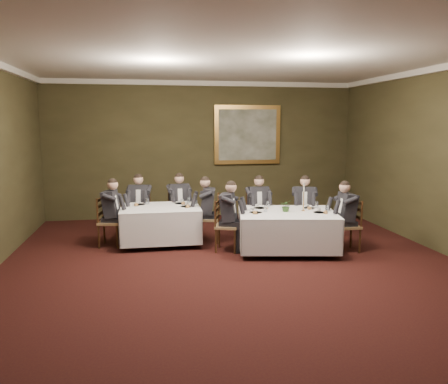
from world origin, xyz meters
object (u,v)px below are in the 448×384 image
object	(u,v)px
chair_sec_backleft	(140,222)
chair_sec_endright	(210,228)
chair_sec_backright	(179,221)
diner_main_backright	(304,215)
centerpiece	(286,205)
chair_main_endleft	(226,236)
diner_main_endright	(347,225)
diner_sec_backleft	(140,212)
chair_sec_endleft	(110,232)
chair_main_endright	(347,236)
chair_main_backright	(304,225)
diner_sec_backright	(179,211)
chair_main_backleft	(257,225)
candlestick	(304,201)
diner_sec_endright	(209,217)
table_second	(161,222)
diner_main_backleft	(258,215)
diner_sec_endleft	(110,221)
painting	(247,135)
table_main	(287,228)
diner_main_endleft	(227,225)

from	to	relation	value
chair_sec_backleft	chair_sec_endright	distance (m)	1.65
chair_sec_backleft	chair_sec_backright	bearing A→B (deg)	-171.30
diner_main_backright	centerpiece	size ratio (longest dim) A/B	5.43
chair_main_endleft	diner_main_endright	distance (m)	2.33
diner_main_endright	diner_sec_backleft	bearing A→B (deg)	64.52
chair_sec_endleft	centerpiece	bearing A→B (deg)	85.11
chair_main_endright	chair_main_backright	bearing A→B (deg)	26.04
diner_sec_backright	chair_sec_endleft	world-z (taller)	diner_sec_backright
chair_main_backleft	diner_main_endright	world-z (taller)	diner_main_endright
chair_main_backright	chair_sec_endright	size ratio (longest dim) A/B	1.00
chair_main_endright	candlestick	size ratio (longest dim) A/B	1.81
chair_main_backleft	diner_sec_endright	world-z (taller)	diner_sec_endright
diner_sec_backleft	table_second	bearing A→B (deg)	126.60
diner_sec_endright	chair_main_backright	bearing A→B (deg)	-82.65
chair_sec_backleft	diner_sec_backright	size ratio (longest dim) A/B	0.74
diner_main_backleft	diner_sec_endright	size ratio (longest dim) A/B	1.00
centerpiece	candlestick	size ratio (longest dim) A/B	0.45
diner_sec_backleft	diner_main_backright	bearing A→B (deg)	174.39
table_second	diner_sec_endleft	distance (m)	1.00
diner_main_backleft	chair_sec_endright	size ratio (longest dim) A/B	1.35
diner_sec_endright	centerpiece	world-z (taller)	diner_sec_endright
diner_main_backleft	painting	size ratio (longest dim) A/B	0.77
diner_main_backleft	diner_sec_backleft	world-z (taller)	same
chair_sec_backleft	chair_sec_backright	size ratio (longest dim) A/B	1.00
diner_main_backleft	candlestick	world-z (taller)	diner_main_backleft
diner_sec_backleft	candlestick	world-z (taller)	diner_sec_backleft
table_second	diner_main_backright	world-z (taller)	diner_main_backright
diner_sec_endright	candlestick	size ratio (longest dim) A/B	2.44
painting	chair_sec_backright	bearing A→B (deg)	-138.73
diner_sec_endright	diner_main_backright	bearing A→B (deg)	-82.96
diner_main_backleft	diner_main_backright	bearing A→B (deg)	168.84
diner_main_backleft	diner_sec_endright	bearing A→B (deg)	3.60
chair_sec_backright	chair_main_backright	bearing A→B (deg)	152.92
chair_main_backleft	centerpiece	size ratio (longest dim) A/B	4.04
chair_main_backleft	diner_main_backleft	world-z (taller)	diner_main_backleft
chair_main_backright	chair_main_endleft	xyz separation A→B (m)	(-1.80, -0.64, 0.00)
table_main	chair_sec_backleft	xyz separation A→B (m)	(-2.79, 1.74, -0.17)
chair_sec_endleft	diner_main_endleft	bearing A→B (deg)	82.20
chair_main_backleft	chair_main_endleft	distance (m)	1.16
chair_sec_endleft	diner_main_backright	bearing A→B (deg)	98.85
chair_main_backleft	chair_sec_endleft	xyz separation A→B (m)	(-3.05, -0.09, 0.00)
diner_main_backright	diner_sec_endleft	world-z (taller)	same
diner_sec_endright	diner_main_endright	bearing A→B (deg)	-104.58
diner_sec_backleft	chair_sec_endright	world-z (taller)	diner_sec_backleft
diner_main_backright	chair_main_endright	world-z (taller)	diner_main_backright
diner_main_backright	diner_main_endleft	xyz separation A→B (m)	(-1.78, -0.63, 0.00)
chair_sec_backleft	centerpiece	xyz separation A→B (m)	(2.78, -1.72, 0.60)
chair_main_backright	chair_main_endleft	world-z (taller)	same
diner_main_endright	centerpiece	world-z (taller)	diner_main_endright
table_second	chair_main_endright	distance (m)	3.70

